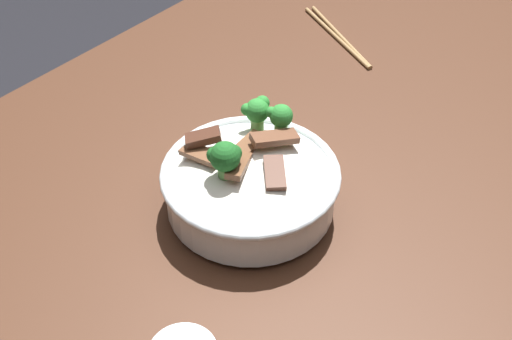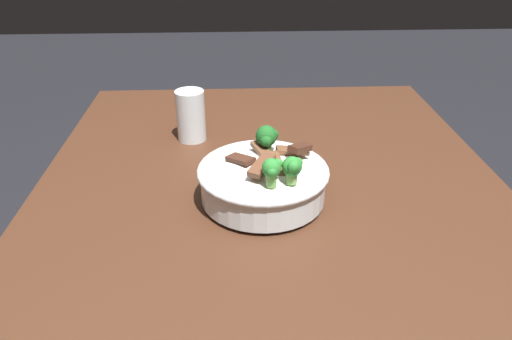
# 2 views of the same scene
# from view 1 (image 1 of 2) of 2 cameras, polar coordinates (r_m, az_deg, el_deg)

# --- Properties ---
(dining_table) EXTENTS (1.56, 0.92, 0.82)m
(dining_table) POSITION_cam_1_polar(r_m,az_deg,el_deg) (1.12, 4.25, -1.93)
(dining_table) COLOR #472819
(dining_table) RESTS_ON ground
(rice_bowl) EXTENTS (0.24, 0.24, 0.13)m
(rice_bowl) POSITION_cam_1_polar(r_m,az_deg,el_deg) (0.91, -0.47, -0.92)
(rice_bowl) COLOR silver
(rice_bowl) RESTS_ON dining_table
(chopsticks_pair) EXTENTS (0.12, 0.21, 0.01)m
(chopsticks_pair) POSITION_cam_1_polar(r_m,az_deg,el_deg) (1.30, 6.80, 10.90)
(chopsticks_pair) COLOR #9E7A4C
(chopsticks_pair) RESTS_ON dining_table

